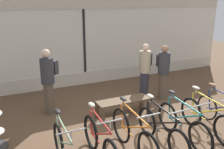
{
  "coord_description": "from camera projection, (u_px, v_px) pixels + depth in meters",
  "views": [
    {
      "loc": [
        -2.76,
        -4.1,
        2.89
      ],
      "look_at": [
        0.0,
        1.75,
        0.95
      ],
      "focal_mm": 40.0,
      "sensor_mm": 36.0,
      "label": 1
    }
  ],
  "objects": [
    {
      "name": "customer_mid_floor",
      "position": [
        163.0,
        71.0,
        7.37
      ],
      "size": [
        0.4,
        0.53,
        1.64
      ],
      "color": "brown",
      "rests_on": "ground_plane"
    },
    {
      "name": "customer_near_rack",
      "position": [
        145.0,
        69.0,
        7.43
      ],
      "size": [
        0.56,
        0.52,
        1.67
      ],
      "color": "#2D2D38",
      "rests_on": "ground_plane"
    },
    {
      "name": "bicycle_far_right",
      "position": [
        223.0,
        113.0,
        5.77
      ],
      "size": [
        0.46,
        1.65,
        1.0
      ],
      "color": "black",
      "rests_on": "ground_plane"
    },
    {
      "name": "bicycle_center",
      "position": [
        161.0,
        131.0,
        5.01
      ],
      "size": [
        0.46,
        1.73,
        1.01
      ],
      "color": "black",
      "rests_on": "ground_plane"
    },
    {
      "name": "ground_plane",
      "position": [
        146.0,
        136.0,
        5.51
      ],
      "size": [
        24.0,
        24.0,
        0.0
      ],
      "primitive_type": "plane",
      "color": "brown"
    },
    {
      "name": "bicycle_left",
      "position": [
        100.0,
        143.0,
        4.56
      ],
      "size": [
        0.46,
        1.7,
        1.04
      ],
      "color": "black",
      "rests_on": "ground_plane"
    },
    {
      "name": "bicycle_center_right",
      "position": [
        182.0,
        124.0,
        5.25
      ],
      "size": [
        0.46,
        1.69,
        1.02
      ],
      "color": "black",
      "rests_on": "ground_plane"
    },
    {
      "name": "bicycle_right",
      "position": [
        207.0,
        119.0,
        5.49
      ],
      "size": [
        0.46,
        1.71,
        1.02
      ],
      "color": "black",
      "rests_on": "ground_plane"
    },
    {
      "name": "display_bench",
      "position": [
        123.0,
        103.0,
        6.4
      ],
      "size": [
        1.4,
        0.44,
        0.44
      ],
      "color": "brown",
      "rests_on": "ground_plane"
    },
    {
      "name": "customer_by_window",
      "position": [
        48.0,
        80.0,
        6.39
      ],
      "size": [
        0.56,
        0.52,
        1.72
      ],
      "color": "brown",
      "rests_on": "ground_plane"
    },
    {
      "name": "shop_back_wall",
      "position": [
        84.0,
        38.0,
        8.5
      ],
      "size": [
        12.0,
        0.08,
        3.2
      ],
      "color": "beige",
      "rests_on": "ground_plane"
    },
    {
      "name": "bicycle_center_left",
      "position": [
        133.0,
        136.0,
        4.75
      ],
      "size": [
        0.46,
        1.8,
        1.06
      ],
      "color": "black",
      "rests_on": "ground_plane"
    }
  ]
}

